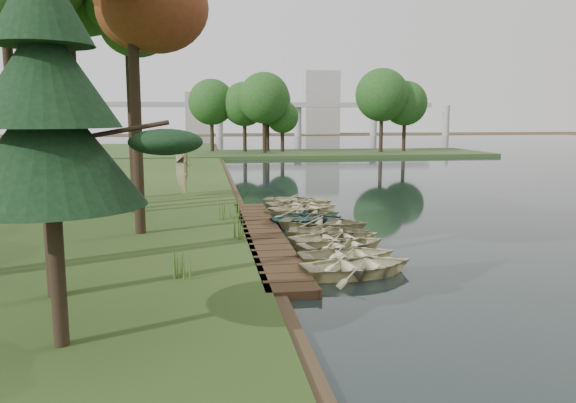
{
  "coord_description": "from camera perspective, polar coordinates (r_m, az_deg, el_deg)",
  "views": [
    {
      "loc": [
        -4.0,
        -22.83,
        5.12
      ],
      "look_at": [
        -0.62,
        -0.29,
        1.65
      ],
      "focal_mm": 35.0,
      "sensor_mm": 36.0,
      "label": 1
    }
  ],
  "objects": [
    {
      "name": "rowboat_5",
      "position": [
        25.21,
        3.63,
        -2.02
      ],
      "size": [
        4.73,
        4.14,
        0.82
      ],
      "primitive_type": "imported",
      "rotation": [
        0.0,
        0.0,
        1.17
      ],
      "color": "beige",
      "rests_on": "water"
    },
    {
      "name": "rowboat_7",
      "position": [
        28.1,
        1.46,
        -0.94
      ],
      "size": [
        4.46,
        3.88,
        0.77
      ],
      "primitive_type": "imported",
      "rotation": [
        0.0,
        0.0,
        1.19
      ],
      "color": "beige",
      "rests_on": "water"
    },
    {
      "name": "rowboat_1",
      "position": [
        19.73,
        6.11,
        -5.21
      ],
      "size": [
        3.7,
        2.79,
        0.72
      ],
      "primitive_type": "imported",
      "rotation": [
        0.0,
        0.0,
        1.66
      ],
      "color": "beige",
      "rests_on": "water"
    },
    {
      "name": "boardwalk",
      "position": [
        23.49,
        -2.48,
        -3.57
      ],
      "size": [
        1.6,
        16.0,
        0.3
      ],
      "primitive_type": "cube",
      "color": "#372515",
      "rests_on": "ground"
    },
    {
      "name": "peninsula",
      "position": [
        73.97,
        0.83,
        4.86
      ],
      "size": [
        50.0,
        14.0,
        0.45
      ],
      "primitive_type": "cube",
      "color": "#2F471F",
      "rests_on": "ground"
    },
    {
      "name": "reeds_1",
      "position": [
        22.4,
        -4.99,
        -2.33
      ],
      "size": [
        0.6,
        0.6,
        1.13
      ],
      "primitive_type": "cone",
      "color": "#3F661E",
      "rests_on": "bank"
    },
    {
      "name": "rowboat_4",
      "position": [
        23.56,
        4.1,
        -2.92
      ],
      "size": [
        3.84,
        3.1,
        0.7
      ],
      "primitive_type": "imported",
      "rotation": [
        0.0,
        0.0,
        1.35
      ],
      "color": "beige",
      "rests_on": "water"
    },
    {
      "name": "rowboat_9",
      "position": [
        30.73,
        1.35,
        -0.09
      ],
      "size": [
        4.46,
        3.69,
        0.8
      ],
      "primitive_type": "imported",
      "rotation": [
        0.0,
        0.0,
        1.84
      ],
      "color": "beige",
      "rests_on": "water"
    },
    {
      "name": "rowboat_2",
      "position": [
        21.28,
        5.63,
        -4.17
      ],
      "size": [
        4.02,
        3.31,
        0.72
      ],
      "primitive_type": "imported",
      "rotation": [
        0.0,
        0.0,
        1.83
      ],
      "color": "beige",
      "rests_on": "water"
    },
    {
      "name": "building_a",
      "position": [
        166.39,
        3.31,
        9.98
      ],
      "size": [
        10.0,
        8.0,
        18.0
      ],
      "primitive_type": "cube",
      "color": "#A5A5A0",
      "rests_on": "ground"
    },
    {
      "name": "building_b",
      "position": [
        167.83,
        -8.98,
        8.85
      ],
      "size": [
        8.0,
        8.0,
        12.0
      ],
      "primitive_type": "cube",
      "color": "#A5A5A0",
      "rests_on": "ground"
    },
    {
      "name": "pine_tree",
      "position": [
        12.32,
        -23.3,
        8.95
      ],
      "size": [
        3.8,
        3.8,
        8.09
      ],
      "color": "black",
      "rests_on": "bank"
    },
    {
      "name": "rowboat_0",
      "position": [
        18.25,
        7.2,
        -6.28
      ],
      "size": [
        4.15,
        3.27,
        0.78
      ],
      "primitive_type": "imported",
      "rotation": [
        0.0,
        0.0,
        1.74
      ],
      "color": "beige",
      "rests_on": "water"
    },
    {
      "name": "rowboat_10",
      "position": [
        31.79,
        0.93,
        0.2
      ],
      "size": [
        4.61,
        4.01,
        0.8
      ],
      "primitive_type": "imported",
      "rotation": [
        0.0,
        0.0,
        1.18
      ],
      "color": "beige",
      "rests_on": "water"
    },
    {
      "name": "tree_4",
      "position": [
        29.56,
        -15.92,
        17.05
      ],
      "size": [
        3.91,
        3.91,
        11.12
      ],
      "color": "black",
      "rests_on": "bank"
    },
    {
      "name": "ground",
      "position": [
        23.74,
        1.38,
        -3.81
      ],
      "size": [
        300.0,
        300.0,
        0.0
      ],
      "primitive_type": "plane",
      "color": "#3D2F1D"
    },
    {
      "name": "reeds_0",
      "position": [
        17.21,
        -10.67,
        -6.22
      ],
      "size": [
        0.6,
        0.6,
        0.89
      ],
      "primitive_type": "cone",
      "color": "#3F661E",
      "rests_on": "bank"
    },
    {
      "name": "rowboat_6",
      "position": [
        26.36,
        1.99,
        -1.66
      ],
      "size": [
        3.61,
        2.73,
        0.71
      ],
      "primitive_type": "imported",
      "rotation": [
        0.0,
        0.0,
        1.66
      ],
      "color": "teal",
      "rests_on": "water"
    },
    {
      "name": "stored_rowboat",
      "position": [
        34.58,
        -10.44,
        1.15
      ],
      "size": [
        4.03,
        3.06,
        0.78
      ],
      "primitive_type": "imported",
      "rotation": [
        3.14,
        0.0,
        1.47
      ],
      "color": "beige",
      "rests_on": "bank"
    },
    {
      "name": "rowboat_8",
      "position": [
        29.13,
        1.73,
        -0.57
      ],
      "size": [
        4.57,
        3.86,
        0.81
      ],
      "primitive_type": "imported",
      "rotation": [
        0.0,
        0.0,
        1.89
      ],
      "color": "beige",
      "rests_on": "water"
    },
    {
      "name": "reeds_3",
      "position": [
        27.15,
        -5.47,
        -0.49
      ],
      "size": [
        0.6,
        0.6,
        1.05
      ],
      "primitive_type": "cone",
      "color": "#3F661E",
      "rests_on": "bank"
    },
    {
      "name": "bridge",
      "position": [
        143.77,
        -2.04,
        9.43
      ],
      "size": [
        95.9,
        4.0,
        8.6
      ],
      "color": "#A5A5A0",
      "rests_on": "ground"
    },
    {
      "name": "rowboat_3",
      "position": [
        22.27,
        4.96,
        -3.53
      ],
      "size": [
        4.14,
        3.31,
        0.77
      ],
      "primitive_type": "imported",
      "rotation": [
        0.0,
        0.0,
        1.77
      ],
      "color": "beige",
      "rests_on": "water"
    },
    {
      "name": "reeds_2",
      "position": [
        26.64,
        -6.67,
        -0.84
      ],
      "size": [
        0.6,
        0.6,
        0.91
      ],
      "primitive_type": "cone",
      "color": "#3F661E",
      "rests_on": "bank"
    },
    {
      "name": "far_trees",
      "position": [
        73.35,
        -1.77,
        9.67
      ],
      "size": [
        45.6,
        5.6,
        8.8
      ],
      "color": "black",
      "rests_on": "peninsula"
    }
  ]
}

